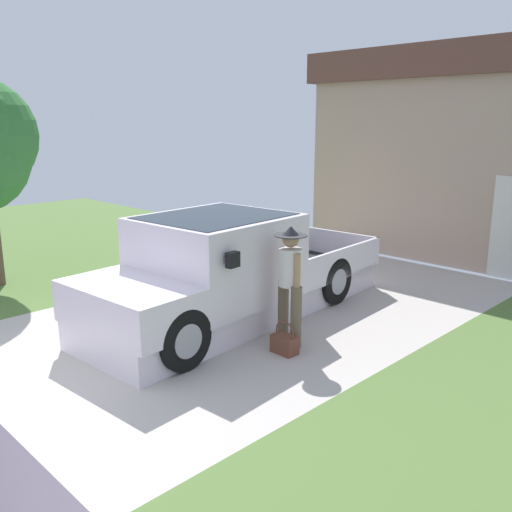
% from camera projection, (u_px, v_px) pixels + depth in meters
% --- Properties ---
extents(pickup_truck, '(2.33, 5.59, 1.68)m').
position_uv_depth(pickup_truck, '(223.00, 274.00, 8.40)').
color(pickup_truck, silver).
rests_on(pickup_truck, ground).
extents(person_with_hat, '(0.49, 0.46, 1.66)m').
position_uv_depth(person_with_hat, '(290.00, 277.00, 7.51)').
color(person_with_hat, brown).
rests_on(person_with_hat, ground).
extents(handbag, '(0.35, 0.21, 0.45)m').
position_uv_depth(handbag, '(285.00, 343.00, 7.34)').
color(handbag, brown).
rests_on(handbag, ground).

